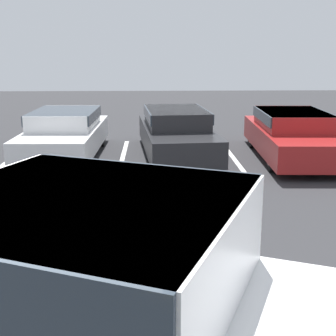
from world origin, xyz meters
name	(u,v)px	position (x,y,z in m)	size (l,w,h in m)	color
stall_stripe_a	(11,158)	(-2.54, 9.07, 0.00)	(0.12, 4.56, 0.01)	white
stall_stripe_b	(123,157)	(0.41, 9.07, 0.00)	(0.12, 4.56, 0.01)	white
stall_stripe_c	(232,156)	(3.35, 9.07, 0.00)	(0.12, 4.56, 0.01)	white
pickup_truck	(126,335)	(1.00, -0.34, 0.92)	(5.97, 4.09, 1.87)	white
parked_sedan_a	(65,132)	(-1.13, 9.34, 0.66)	(1.88, 4.60, 1.22)	silver
parked_sedan_b	(176,131)	(1.85, 9.30, 0.66)	(2.09, 4.84, 1.25)	#232326
parked_sedan_c	(293,133)	(4.89, 8.87, 0.66)	(2.03, 4.87, 1.23)	maroon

